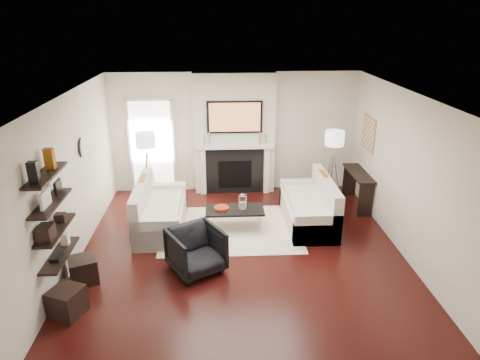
{
  "coord_description": "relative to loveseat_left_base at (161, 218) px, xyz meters",
  "views": [
    {
      "loc": [
        -0.38,
        -6.33,
        3.87
      ],
      "look_at": [
        0.0,
        0.6,
        1.15
      ],
      "focal_mm": 32.0,
      "sensor_mm": 36.0,
      "label": 1
    }
  ],
  "objects": [
    {
      "name": "room_envelope",
      "position": [
        1.48,
        -1.07,
        1.14
      ],
      "size": [
        6.0,
        6.0,
        6.0
      ],
      "color": "black",
      "rests_on": "ground"
    },
    {
      "name": "chimney_breast",
      "position": [
        1.48,
        1.81,
        1.14
      ],
      "size": [
        1.8,
        0.25,
        2.7
      ],
      "primitive_type": "cube",
      "color": "silver",
      "rests_on": "floor"
    },
    {
      "name": "fireplace_surround",
      "position": [
        1.48,
        1.67,
        0.31
      ],
      "size": [
        1.3,
        0.02,
        1.04
      ],
      "primitive_type": "cube",
      "color": "black",
      "rests_on": "floor"
    },
    {
      "name": "firebox",
      "position": [
        1.48,
        1.67,
        0.24
      ],
      "size": [
        0.75,
        0.02,
        0.65
      ],
      "primitive_type": "cube",
      "color": "black",
      "rests_on": "floor"
    },
    {
      "name": "mantel_pilaster_l",
      "position": [
        0.76,
        1.64,
        0.34
      ],
      "size": [
        0.12,
        0.08,
        1.1
      ],
      "primitive_type": "cube",
      "color": "white",
      "rests_on": "floor"
    },
    {
      "name": "mantel_pilaster_r",
      "position": [
        2.2,
        1.64,
        0.34
      ],
      "size": [
        0.12,
        0.08,
        1.1
      ],
      "primitive_type": "cube",
      "color": "white",
      "rests_on": "floor"
    },
    {
      "name": "mantel_shelf",
      "position": [
        1.48,
        1.62,
        0.91
      ],
      "size": [
        1.7,
        0.18,
        0.07
      ],
      "primitive_type": "cube",
      "color": "white",
      "rests_on": "chimney_breast"
    },
    {
      "name": "tv_body",
      "position": [
        1.48,
        1.65,
        1.57
      ],
      "size": [
        1.2,
        0.06,
        0.7
      ],
      "primitive_type": "cube",
      "color": "black",
      "rests_on": "chimney_breast"
    },
    {
      "name": "tv_screen",
      "position": [
        1.48,
        1.62,
        1.57
      ],
      "size": [
        1.1,
        0.0,
        0.62
      ],
      "primitive_type": "cube",
      "color": "#BF723F",
      "rests_on": "tv_body"
    },
    {
      "name": "candlestick_l_tall",
      "position": [
        0.93,
        1.63,
        1.09
      ],
      "size": [
        0.04,
        0.04,
        0.3
      ],
      "primitive_type": "cylinder",
      "color": "silver",
      "rests_on": "mantel_shelf"
    },
    {
      "name": "candlestick_l_short",
      "position": [
        0.8,
        1.63,
        1.06
      ],
      "size": [
        0.04,
        0.04,
        0.24
      ],
      "primitive_type": "cylinder",
      "color": "silver",
      "rests_on": "mantel_shelf"
    },
    {
      "name": "candlestick_r_tall",
      "position": [
        2.03,
        1.63,
        1.09
      ],
      "size": [
        0.04,
        0.04,
        0.3
      ],
      "primitive_type": "cylinder",
      "color": "silver",
      "rests_on": "mantel_shelf"
    },
    {
      "name": "candlestick_r_short",
      "position": [
        2.16,
        1.63,
        1.06
      ],
      "size": [
        0.04,
        0.04,
        0.24
      ],
      "primitive_type": "cylinder",
      "color": "silver",
      "rests_on": "mantel_shelf"
    },
    {
      "name": "hallway_panel",
      "position": [
        -0.37,
        1.91,
        0.84
      ],
      "size": [
        0.9,
        0.02,
        2.1
      ],
      "primitive_type": "cube",
      "color": "white",
      "rests_on": "floor"
    },
    {
      "name": "door_trim_l",
      "position": [
        -0.85,
        1.89,
        0.84
      ],
      "size": [
        0.06,
        0.06,
        2.16
      ],
      "primitive_type": "cube",
      "color": "white",
      "rests_on": "floor"
    },
    {
      "name": "door_trim_r",
      "position": [
        0.11,
        1.89,
        0.84
      ],
      "size": [
        0.06,
        0.06,
        2.16
      ],
      "primitive_type": "cube",
      "color": "white",
      "rests_on": "floor"
    },
    {
      "name": "door_trim_top",
      "position": [
        -0.37,
        1.89,
        1.92
      ],
      "size": [
        1.02,
        0.06,
        0.06
      ],
      "primitive_type": "cube",
      "color": "white",
      "rests_on": "wall_back"
    },
    {
      "name": "rug",
      "position": [
        1.32,
        -0.11,
        -0.2
      ],
      "size": [
        2.6,
        2.0,
        0.01
      ],
      "primitive_type": "cube",
      "color": "beige",
      "rests_on": "floor"
    },
    {
      "name": "loveseat_left_base",
      "position": [
        0.0,
        0.0,
        0.0
      ],
      "size": [
        0.85,
        1.8,
        0.42
      ],
      "primitive_type": "cube",
      "color": "beige",
      "rests_on": "floor"
    },
    {
      "name": "loveseat_left_back",
      "position": [
        -0.33,
        0.0,
        0.32
      ],
      "size": [
        0.18,
        1.8,
        0.8
      ],
      "primitive_type": "cube",
      "color": "beige",
      "rests_on": "floor"
    },
    {
      "name": "loveseat_left_arm_n",
      "position": [
        0.0,
        -0.81,
        0.09
      ],
      "size": [
        0.85,
        0.18,
        0.6
      ],
      "primitive_type": "cube",
      "color": "beige",
      "rests_on": "floor"
    },
    {
      "name": "loveseat_left_arm_s",
      "position": [
        0.0,
        0.81,
        0.09
      ],
      "size": [
        0.85,
        0.18,
        0.6
      ],
      "primitive_type": "cube",
      "color": "beige",
      "rests_on": "floor"
    },
    {
      "name": "loveseat_left_cushion",
      "position": [
        0.05,
        0.0,
        0.26
      ],
      "size": [
        0.63,
        1.44,
        0.1
      ],
      "primitive_type": "cube",
      "color": "beige",
      "rests_on": "loveseat_left_base"
    },
    {
      "name": "pillow_left_orange",
      "position": [
        -0.33,
        0.3,
        0.52
      ],
      "size": [
        0.1,
        0.42,
        0.42
      ],
      "primitive_type": "cube",
      "color": "#8F5411",
      "rests_on": "loveseat_left_cushion"
    },
    {
      "name": "pillow_left_charcoal",
      "position": [
        -0.33,
        -0.3,
        0.51
      ],
      "size": [
        0.1,
        0.4,
        0.4
      ],
      "primitive_type": "cube",
      "color": "black",
      "rests_on": "loveseat_left_cushion"
    },
    {
      "name": "loveseat_right_base",
      "position": [
        2.83,
        0.05,
        0.0
      ],
      "size": [
        0.85,
        1.8,
        0.42
      ],
      "primitive_type": "cube",
      "color": "beige",
      "rests_on": "floor"
    },
    {
      "name": "loveseat_right_back",
      "position": [
        3.17,
        0.05,
        0.32
      ],
      "size": [
        0.18,
        1.8,
        0.8
      ],
      "primitive_type": "cube",
      "color": "beige",
      "rests_on": "floor"
    },
    {
      "name": "loveseat_right_arm_n",
      "position": [
        2.83,
        -0.76,
        0.09
      ],
      "size": [
        0.85,
        0.18,
        0.6
      ],
      "primitive_type": "cube",
      "color": "beige",
      "rests_on": "floor"
    },
    {
      "name": "loveseat_right_arm_s",
      "position": [
        2.83,
        0.86,
        0.09
      ],
      "size": [
        0.85,
        0.18,
        0.6
      ],
      "primitive_type": "cube",
      "color": "beige",
      "rests_on": "floor"
    },
    {
      "name": "loveseat_right_cushion",
      "position": [
        2.78,
        0.05,
        0.26
      ],
      "size": [
        0.63,
        1.44,
        0.1
      ],
      "primitive_type": "cube",
      "color": "beige",
      "rests_on": "loveseat_right_base"
    },
    {
      "name": "pillow_right_orange",
      "position": [
        3.17,
        0.35,
        0.52
      ],
      "size": [
        0.1,
        0.42,
        0.42
      ],
      "primitive_type": "cube",
      "color": "#8F5411",
      "rests_on": "loveseat_right_cushion"
    },
    {
      "name": "pillow_right_charcoal",
      "position": [
        3.17,
        -0.25,
        0.51
      ],
      "size": [
        0.1,
        0.4,
        0.4
      ],
      "primitive_type": "cube",
      "color": "black",
      "rests_on": "loveseat_right_cushion"
    },
    {
      "name": "coffee_table",
      "position": [
        1.4,
        -0.1,
        0.19
      ],
      "size": [
        1.1,
        0.55,
        0.04
      ],
      "primitive_type": "cube",
      "color": "black",
      "rests_on": "floor"
    },
    {
      "name": "coffee_leg_nw",
      "position": [
        0.9,
        -0.32,
        -0.02
      ],
      "size": [
        0.02,
        0.02,
        0.38
      ],
      "primitive_type": "cylinder",
      "color": "silver",
      "rests_on": "floor"
    },
    {
      "name": "coffee_leg_ne",
      "position": [
        1.9,
        -0.32,
        -0.02
      ],
      "size": [
        0.02,
        0.02,
        0.38
      ],
      "primitive_type": "cylinder",
      "color": "silver",
      "rests_on": "floor"
    },
    {
      "name": "coffee_leg_sw",
      "position": [
        0.9,
        0.12,
        -0.02
      ],
      "size": [
        0.02,
        0.02,
        0.38
      ],
      "primitive_type": "cylinder",
      "color": "silver",
      "rests_on": "floor"
    },
    {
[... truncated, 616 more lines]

